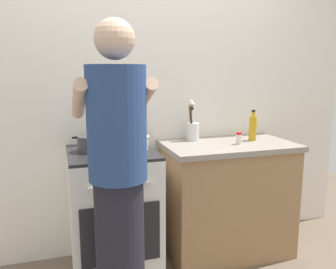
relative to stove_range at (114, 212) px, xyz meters
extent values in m
cube|color=silver|center=(0.55, 0.35, 0.80)|extent=(3.20, 0.10, 2.50)
cube|color=#99724C|center=(0.90, 0.00, -0.02)|extent=(0.96, 0.56, 0.86)
cube|color=gray|center=(0.90, 0.00, 0.43)|extent=(1.00, 0.60, 0.04)
cube|color=white|center=(0.00, 0.00, -0.01)|extent=(0.60, 0.60, 0.88)
cube|color=#232326|center=(0.00, 0.00, 0.44)|extent=(0.60, 0.60, 0.02)
cube|color=black|center=(0.00, -0.30, -0.03)|extent=(0.51, 0.01, 0.40)
cylinder|color=silver|center=(-0.18, -0.31, 0.29)|extent=(0.04, 0.01, 0.04)
cylinder|color=silver|center=(0.00, -0.31, 0.29)|extent=(0.04, 0.01, 0.04)
cylinder|color=silver|center=(0.18, -0.31, 0.29)|extent=(0.04, 0.01, 0.04)
cylinder|color=#38383D|center=(-0.14, 0.03, 0.51)|extent=(0.18, 0.18, 0.11)
cube|color=black|center=(-0.24, 0.03, 0.55)|extent=(0.04, 0.02, 0.01)
cube|color=black|center=(-0.04, 0.03, 0.55)|extent=(0.04, 0.02, 0.01)
cylinder|color=#B7B7BC|center=(0.14, 0.03, 0.50)|extent=(0.25, 0.25, 0.09)
torus|color=#B7B7BC|center=(0.14, 0.03, 0.54)|extent=(0.27, 0.27, 0.01)
cylinder|color=silver|center=(0.68, 0.19, 0.52)|extent=(0.10, 0.10, 0.14)
cylinder|color=black|center=(0.66, 0.17, 0.59)|extent=(0.03, 0.03, 0.23)
sphere|color=black|center=(0.66, 0.17, 0.71)|extent=(0.03, 0.03, 0.03)
cylinder|color=silver|center=(0.67, 0.19, 0.60)|extent=(0.02, 0.04, 0.26)
sphere|color=silver|center=(0.67, 0.19, 0.74)|extent=(0.03, 0.03, 0.03)
cylinder|color=#B7BABF|center=(0.67, 0.18, 0.59)|extent=(0.05, 0.03, 0.22)
sphere|color=#B7BABF|center=(0.67, 0.18, 0.71)|extent=(0.03, 0.03, 0.03)
cylinder|color=white|center=(0.67, 0.21, 0.61)|extent=(0.07, 0.03, 0.28)
sphere|color=white|center=(0.67, 0.21, 0.76)|extent=(0.03, 0.03, 0.03)
cylinder|color=#9E7547|center=(0.65, 0.18, 0.60)|extent=(0.02, 0.06, 0.25)
sphere|color=#9E7547|center=(0.65, 0.18, 0.73)|extent=(0.03, 0.03, 0.03)
cylinder|color=silver|center=(0.95, -0.06, 0.49)|extent=(0.04, 0.04, 0.07)
cylinder|color=red|center=(0.95, -0.06, 0.53)|extent=(0.04, 0.04, 0.02)
cylinder|color=gold|center=(1.13, 0.04, 0.55)|extent=(0.06, 0.06, 0.19)
cylinder|color=gold|center=(1.13, 0.04, 0.66)|extent=(0.03, 0.03, 0.04)
cylinder|color=black|center=(1.13, 0.04, 0.69)|extent=(0.03, 0.03, 0.02)
cylinder|color=black|center=(-0.06, -0.64, 0.00)|extent=(0.26, 0.26, 0.90)
cylinder|color=navy|center=(-0.06, -0.64, 0.74)|extent=(0.30, 0.30, 0.58)
sphere|color=#D3AA8C|center=(-0.06, -0.64, 1.15)|extent=(0.20, 0.20, 0.20)
cylinder|color=#D3AA8C|center=(-0.23, -0.50, 0.85)|extent=(0.07, 0.41, 0.24)
cylinder|color=#D3AA8C|center=(0.11, -0.50, 0.85)|extent=(0.07, 0.41, 0.24)
camera|label=1|loc=(-0.33, -2.36, 1.00)|focal=37.16mm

